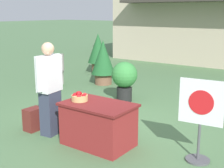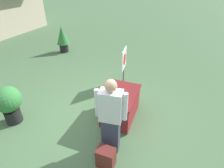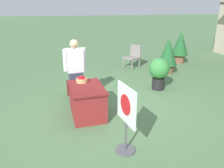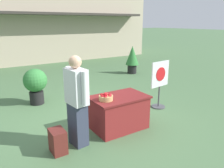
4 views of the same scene
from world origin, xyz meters
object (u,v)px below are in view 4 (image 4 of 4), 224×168
apple_basket (106,97)px  poster_board (160,82)px  display_table (119,112)px  potted_plant_near_right (132,58)px  backpack (58,141)px  potted_plant_near_left (35,83)px  person_visitor (77,101)px

apple_basket → poster_board: 1.97m
poster_board → apple_basket: bearing=-83.2°
display_table → potted_plant_near_right: (3.42, 3.98, 0.33)m
backpack → potted_plant_near_left: bearing=83.4°
backpack → potted_plant_near_left: (0.30, 2.60, 0.38)m
apple_basket → person_visitor: (-0.64, -0.07, 0.06)m
apple_basket → poster_board: poster_board is taller
poster_board → potted_plant_near_left: bearing=-134.0°
potted_plant_near_right → display_table: bearing=-130.7°
apple_basket → person_visitor: 0.65m
apple_basket → display_table: bearing=8.9°
poster_board → potted_plant_near_left: (-2.66, 2.01, -0.10)m
person_visitor → potted_plant_near_left: bearing=85.2°
person_visitor → apple_basket: bearing=-0.9°
apple_basket → backpack: (-1.05, -0.13, -0.57)m
display_table → potted_plant_near_left: (-1.10, 2.42, 0.23)m
apple_basket → potted_plant_near_right: (3.77, 4.03, -0.10)m
person_visitor → potted_plant_near_right: bearing=35.7°
person_visitor → potted_plant_near_left: 2.56m
apple_basket → potted_plant_near_right: bearing=46.9°
poster_board → potted_plant_near_right: size_ratio=1.03×
display_table → backpack: (-1.40, -0.18, -0.15)m
person_visitor → backpack: 0.76m
backpack → poster_board: 3.06m
person_visitor → backpack: bearing=-179.6°
person_visitor → poster_board: (2.55, 0.53, -0.16)m
person_visitor → poster_board: 2.61m
person_visitor → poster_board: size_ratio=1.34×
person_visitor → potted_plant_near_right: 6.03m
poster_board → potted_plant_near_right: poster_board is taller
person_visitor → potted_plant_near_right: size_ratio=1.38×
potted_plant_near_left → potted_plant_near_right: bearing=19.0°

